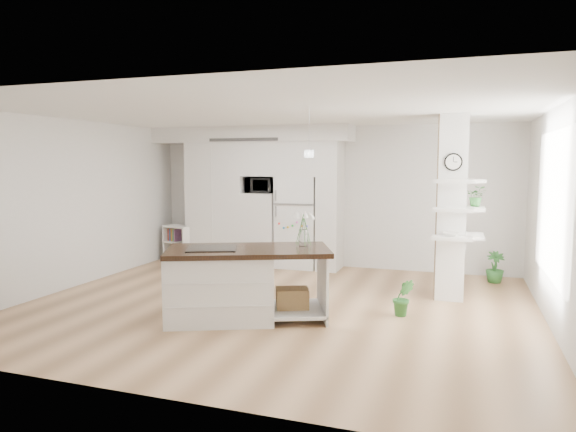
% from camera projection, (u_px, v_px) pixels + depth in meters
% --- Properties ---
extents(floor, '(7.00, 6.00, 0.01)m').
position_uv_depth(floor, '(276.00, 306.00, 7.24)').
color(floor, tan).
rests_on(floor, ground).
extents(room, '(7.04, 6.04, 2.72)m').
position_uv_depth(room, '(276.00, 174.00, 7.04)').
color(room, white).
rests_on(room, ground).
extents(cabinet_wall, '(4.00, 0.71, 2.70)m').
position_uv_depth(cabinet_wall, '(253.00, 188.00, 10.06)').
color(cabinet_wall, white).
rests_on(cabinet_wall, floor).
extents(refrigerator, '(0.78, 0.69, 1.75)m').
position_uv_depth(refrigerator, '(298.00, 222.00, 9.84)').
color(refrigerator, white).
rests_on(refrigerator, floor).
extents(column, '(0.69, 0.90, 2.70)m').
position_uv_depth(column, '(458.00, 208.00, 7.40)').
color(column, silver).
rests_on(column, floor).
extents(window, '(0.00, 2.40, 2.40)m').
position_uv_depth(window, '(552.00, 205.00, 6.25)').
color(window, white).
rests_on(window, room).
extents(pendant_light, '(0.12, 0.12, 0.10)m').
position_uv_depth(pendant_light, '(404.00, 154.00, 6.62)').
color(pendant_light, white).
rests_on(pendant_light, room).
extents(kitchen_island, '(2.27, 1.70, 1.49)m').
position_uv_depth(kitchen_island, '(230.00, 283.00, 6.57)').
color(kitchen_island, white).
rests_on(kitchen_island, floor).
extents(bookshelf, '(0.69, 0.52, 0.73)m').
position_uv_depth(bookshelf, '(180.00, 246.00, 10.45)').
color(bookshelf, white).
rests_on(bookshelf, floor).
extents(floor_plant_a, '(0.32, 0.28, 0.50)m').
position_uv_depth(floor_plant_a, '(403.00, 297.00, 6.73)').
color(floor_plant_a, '#2B6C2B').
rests_on(floor_plant_a, floor).
extents(floor_plant_b, '(0.35, 0.35, 0.52)m').
position_uv_depth(floor_plant_b, '(495.00, 267.00, 8.61)').
color(floor_plant_b, '#2B6C2B').
rests_on(floor_plant_b, floor).
extents(microwave, '(0.54, 0.37, 0.30)m').
position_uv_depth(microwave, '(261.00, 185.00, 9.95)').
color(microwave, '#2D2D2D').
rests_on(microwave, cabinet_wall).
extents(shelf_plant, '(0.27, 0.23, 0.30)m').
position_uv_depth(shelf_plant, '(476.00, 196.00, 7.46)').
color(shelf_plant, '#2B6C2B').
rests_on(shelf_plant, column).
extents(decor_bowl, '(0.22, 0.22, 0.05)m').
position_uv_depth(decor_bowl, '(451.00, 234.00, 7.25)').
color(decor_bowl, white).
rests_on(decor_bowl, column).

